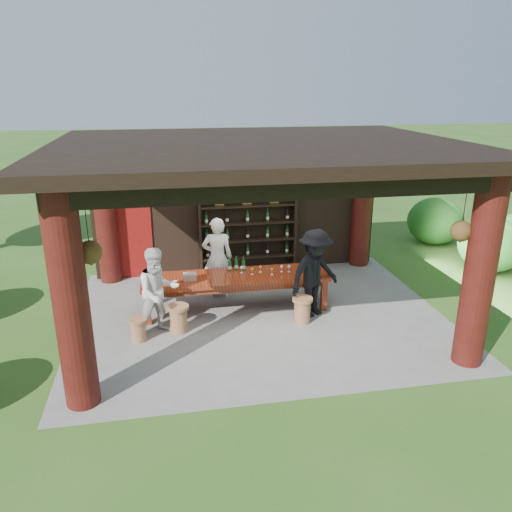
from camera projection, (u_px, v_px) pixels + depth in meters
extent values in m
plane|color=#2D5119|center=(260.00, 315.00, 10.25)|extent=(90.00, 90.00, 0.00)
cube|color=slate|center=(260.00, 317.00, 10.26)|extent=(7.40, 5.90, 0.10)
cube|color=black|center=(238.00, 206.00, 12.26)|extent=(7.00, 0.18, 3.30)
cube|color=maroon|center=(132.00, 238.00, 11.92)|extent=(0.95, 0.06, 2.00)
cylinder|color=#380C0A|center=(71.00, 301.00, 6.93)|extent=(0.50, 0.50, 3.30)
cylinder|color=#380C0A|center=(480.00, 271.00, 8.03)|extent=(0.50, 0.50, 3.30)
cylinder|color=#380C0A|center=(105.00, 214.00, 11.52)|extent=(0.50, 0.50, 3.30)
cylinder|color=#380C0A|center=(362.00, 202.00, 12.62)|extent=(0.50, 0.50, 3.30)
cube|color=black|center=(293.00, 186.00, 6.98)|extent=(6.70, 0.35, 0.35)
cube|color=black|center=(82.00, 166.00, 8.66)|extent=(0.30, 5.20, 0.30)
cube|color=black|center=(418.00, 157.00, 9.76)|extent=(0.30, 5.20, 0.30)
cube|color=black|center=(260.00, 147.00, 9.13)|extent=(7.50, 6.00, 0.20)
cylinder|color=black|center=(87.00, 229.00, 6.84)|extent=(0.01, 0.01, 0.75)
cone|color=black|center=(91.00, 260.00, 6.99)|extent=(0.32, 0.32, 0.18)
sphere|color=#1E5919|center=(90.00, 252.00, 6.96)|extent=(0.34, 0.34, 0.34)
cylinder|color=black|center=(464.00, 210.00, 7.84)|extent=(0.01, 0.01, 0.75)
cone|color=black|center=(460.00, 238.00, 7.99)|extent=(0.32, 0.32, 0.18)
sphere|color=#1E5919|center=(461.00, 231.00, 7.95)|extent=(0.34, 0.34, 0.34)
cube|color=#61210D|center=(235.00, 277.00, 10.31)|extent=(3.84, 1.01, 0.08)
cube|color=#61210D|center=(235.00, 282.00, 10.35)|extent=(3.64, 0.86, 0.12)
cube|color=#61210D|center=(148.00, 308.00, 9.77)|extent=(0.12, 0.12, 0.67)
cube|color=#61210D|center=(324.00, 295.00, 10.37)|extent=(0.12, 0.12, 0.67)
cube|color=#61210D|center=(149.00, 293.00, 10.50)|extent=(0.12, 0.12, 0.67)
cube|color=#61210D|center=(313.00, 281.00, 11.10)|extent=(0.12, 0.12, 0.67)
cylinder|color=brown|center=(179.00, 320.00, 9.50)|extent=(0.32, 0.32, 0.47)
cylinder|color=brown|center=(178.00, 307.00, 9.41)|extent=(0.41, 0.41, 0.06)
cylinder|color=brown|center=(302.00, 312.00, 9.87)|extent=(0.32, 0.32, 0.47)
cylinder|color=brown|center=(303.00, 299.00, 9.78)|extent=(0.40, 0.40, 0.06)
cylinder|color=brown|center=(138.00, 331.00, 9.17)|extent=(0.27, 0.27, 0.39)
cylinder|color=brown|center=(138.00, 320.00, 9.10)|extent=(0.34, 0.34, 0.05)
imported|color=white|center=(217.00, 258.00, 10.90)|extent=(0.70, 0.50, 1.80)
imported|color=silver|center=(158.00, 292.00, 9.25)|extent=(1.00, 0.90, 1.70)
imported|color=black|center=(315.00, 273.00, 9.98)|extent=(1.35, 1.13, 1.82)
cube|color=#BF6672|center=(190.00, 277.00, 10.05)|extent=(0.26, 0.18, 0.14)
ellipsoid|color=#194C14|center=(491.00, 249.00, 12.50)|extent=(1.60, 1.60, 1.36)
ellipsoid|color=#194C14|center=(435.00, 224.00, 14.64)|extent=(1.60, 1.60, 1.36)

